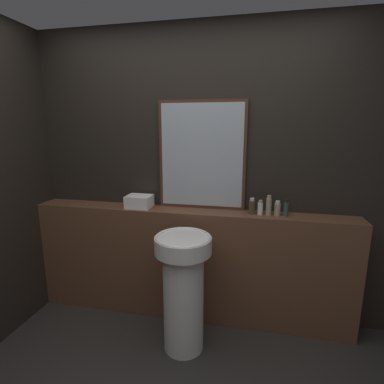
{
  "coord_description": "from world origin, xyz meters",
  "views": [
    {
      "loc": [
        0.55,
        -1.05,
        1.68
      ],
      "look_at": [
        0.05,
        1.21,
        1.17
      ],
      "focal_mm": 28.0,
      "sensor_mm": 36.0,
      "label": 1
    }
  ],
  "objects_px": {
    "shampoo_bottle": "(252,207)",
    "lotion_bottle": "(269,206)",
    "towel_stack": "(139,201)",
    "hand_soap_bottle": "(286,208)",
    "mirror": "(202,156)",
    "conditioner_bottle": "(260,208)",
    "pedestal_sink": "(183,287)",
    "body_wash_bottle": "(277,209)"
  },
  "relations": [
    {
      "from": "pedestal_sink",
      "to": "shampoo_bottle",
      "type": "relative_size",
      "value": 6.85
    },
    {
      "from": "towel_stack",
      "to": "mirror",
      "type": "bearing_deg",
      "value": 10.5
    },
    {
      "from": "conditioner_bottle",
      "to": "lotion_bottle",
      "type": "relative_size",
      "value": 0.73
    },
    {
      "from": "conditioner_bottle",
      "to": "hand_soap_bottle",
      "type": "height_order",
      "value": "hand_soap_bottle"
    },
    {
      "from": "shampoo_bottle",
      "to": "pedestal_sink",
      "type": "bearing_deg",
      "value": -138.06
    },
    {
      "from": "body_wash_bottle",
      "to": "hand_soap_bottle",
      "type": "xyz_separation_m",
      "value": [
        0.06,
        0.0,
        0.01
      ]
    },
    {
      "from": "pedestal_sink",
      "to": "body_wash_bottle",
      "type": "relative_size",
      "value": 7.56
    },
    {
      "from": "towel_stack",
      "to": "hand_soap_bottle",
      "type": "height_order",
      "value": "hand_soap_bottle"
    },
    {
      "from": "pedestal_sink",
      "to": "mirror",
      "type": "relative_size",
      "value": 1.01
    },
    {
      "from": "pedestal_sink",
      "to": "shampoo_bottle",
      "type": "distance_m",
      "value": 0.83
    },
    {
      "from": "body_wash_bottle",
      "to": "conditioner_bottle",
      "type": "bearing_deg",
      "value": 180.0
    },
    {
      "from": "mirror",
      "to": "conditioner_bottle",
      "type": "bearing_deg",
      "value": -11.25
    },
    {
      "from": "mirror",
      "to": "body_wash_bottle",
      "type": "bearing_deg",
      "value": -8.92
    },
    {
      "from": "shampoo_bottle",
      "to": "lotion_bottle",
      "type": "height_order",
      "value": "lotion_bottle"
    },
    {
      "from": "mirror",
      "to": "body_wash_bottle",
      "type": "relative_size",
      "value": 7.51
    },
    {
      "from": "shampoo_bottle",
      "to": "hand_soap_bottle",
      "type": "height_order",
      "value": "hand_soap_bottle"
    },
    {
      "from": "towel_stack",
      "to": "conditioner_bottle",
      "type": "bearing_deg",
      "value": 0.0
    },
    {
      "from": "shampoo_bottle",
      "to": "lotion_bottle",
      "type": "xyz_separation_m",
      "value": [
        0.13,
        0.0,
        0.01
      ]
    },
    {
      "from": "mirror",
      "to": "conditioner_bottle",
      "type": "distance_m",
      "value": 0.65
    },
    {
      "from": "body_wash_bottle",
      "to": "pedestal_sink",
      "type": "bearing_deg",
      "value": -147.78
    },
    {
      "from": "towel_stack",
      "to": "conditioner_bottle",
      "type": "distance_m",
      "value": 1.03
    },
    {
      "from": "towel_stack",
      "to": "pedestal_sink",
      "type": "bearing_deg",
      "value": -40.22
    },
    {
      "from": "pedestal_sink",
      "to": "lotion_bottle",
      "type": "bearing_deg",
      "value": 35.06
    },
    {
      "from": "towel_stack",
      "to": "conditioner_bottle",
      "type": "height_order",
      "value": "conditioner_bottle"
    },
    {
      "from": "conditioner_bottle",
      "to": "body_wash_bottle",
      "type": "height_order",
      "value": "body_wash_bottle"
    },
    {
      "from": "lotion_bottle",
      "to": "hand_soap_bottle",
      "type": "distance_m",
      "value": 0.13
    },
    {
      "from": "pedestal_sink",
      "to": "body_wash_bottle",
      "type": "xyz_separation_m",
      "value": [
        0.67,
        0.42,
        0.53
      ]
    },
    {
      "from": "hand_soap_bottle",
      "to": "conditioner_bottle",
      "type": "bearing_deg",
      "value": 180.0
    },
    {
      "from": "conditioner_bottle",
      "to": "hand_soap_bottle",
      "type": "relative_size",
      "value": 0.88
    },
    {
      "from": "towel_stack",
      "to": "lotion_bottle",
      "type": "distance_m",
      "value": 1.1
    },
    {
      "from": "mirror",
      "to": "conditioner_bottle",
      "type": "relative_size",
      "value": 7.66
    },
    {
      "from": "mirror",
      "to": "towel_stack",
      "type": "xyz_separation_m",
      "value": [
        -0.53,
        -0.1,
        -0.4
      ]
    },
    {
      "from": "towel_stack",
      "to": "lotion_bottle",
      "type": "xyz_separation_m",
      "value": [
        1.1,
        0.0,
        0.02
      ]
    },
    {
      "from": "shampoo_bottle",
      "to": "conditioner_bottle",
      "type": "height_order",
      "value": "shampoo_bottle"
    },
    {
      "from": "conditioner_bottle",
      "to": "hand_soap_bottle",
      "type": "distance_m",
      "value": 0.2
    },
    {
      "from": "mirror",
      "to": "pedestal_sink",
      "type": "bearing_deg",
      "value": -94.03
    },
    {
      "from": "conditioner_bottle",
      "to": "shampoo_bottle",
      "type": "bearing_deg",
      "value": 180.0
    },
    {
      "from": "towel_stack",
      "to": "hand_soap_bottle",
      "type": "bearing_deg",
      "value": 0.0
    },
    {
      "from": "shampoo_bottle",
      "to": "body_wash_bottle",
      "type": "bearing_deg",
      "value": 0.0
    },
    {
      "from": "pedestal_sink",
      "to": "lotion_bottle",
      "type": "relative_size",
      "value": 5.63
    },
    {
      "from": "lotion_bottle",
      "to": "conditioner_bottle",
      "type": "bearing_deg",
      "value": -180.0
    },
    {
      "from": "mirror",
      "to": "lotion_bottle",
      "type": "height_order",
      "value": "mirror"
    }
  ]
}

